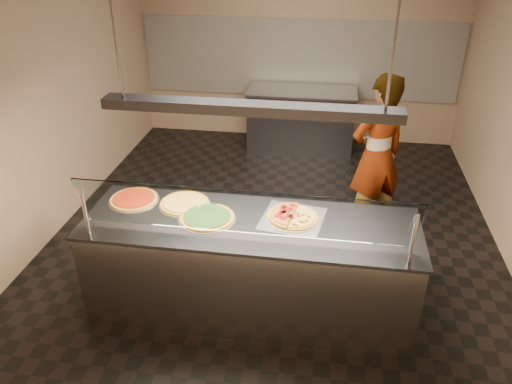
% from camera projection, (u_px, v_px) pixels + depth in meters
% --- Properties ---
extents(ground, '(5.00, 6.00, 0.02)m').
position_uv_depth(ground, '(274.00, 234.00, 5.79)').
color(ground, black).
rests_on(ground, ground).
extents(wall_back, '(5.00, 0.02, 3.00)m').
position_uv_depth(wall_back, '(299.00, 45.00, 7.67)').
color(wall_back, '#9C8164').
rests_on(wall_back, ground).
extents(wall_front, '(5.00, 0.02, 3.00)m').
position_uv_depth(wall_front, '(204.00, 314.00, 2.45)').
color(wall_front, '#9C8164').
rests_on(wall_front, ground).
extents(wall_left, '(0.02, 6.00, 3.00)m').
position_uv_depth(wall_left, '(46.00, 98.00, 5.40)').
color(wall_left, '#9C8164').
rests_on(wall_left, ground).
extents(tile_band, '(4.90, 0.02, 1.20)m').
position_uv_depth(tile_band, '(299.00, 58.00, 7.74)').
color(tile_band, silver).
rests_on(tile_band, wall_back).
extents(serving_counter, '(2.89, 0.94, 0.93)m').
position_uv_depth(serving_counter, '(251.00, 266.00, 4.49)').
color(serving_counter, '#B7B7BC').
rests_on(serving_counter, ground).
extents(sneeze_guard, '(2.65, 0.18, 0.54)m').
position_uv_depth(sneeze_guard, '(243.00, 213.00, 3.82)').
color(sneeze_guard, '#B7B7BC').
rests_on(sneeze_guard, serving_counter).
extents(perforated_tray, '(0.59, 0.59, 0.01)m').
position_uv_depth(perforated_tray, '(293.00, 218.00, 4.31)').
color(perforated_tray, silver).
rests_on(perforated_tray, serving_counter).
extents(half_pizza_pepperoni, '(0.28, 0.45, 0.05)m').
position_uv_depth(half_pizza_pepperoni, '(281.00, 214.00, 4.31)').
color(half_pizza_pepperoni, '#9C671C').
rests_on(half_pizza_pepperoni, perforated_tray).
extents(half_pizza_sausage, '(0.28, 0.45, 0.04)m').
position_uv_depth(half_pizza_sausage, '(305.00, 217.00, 4.28)').
color(half_pizza_sausage, '#9C671C').
rests_on(half_pizza_sausage, perforated_tray).
extents(pizza_spinach, '(0.50, 0.50, 0.03)m').
position_uv_depth(pizza_spinach, '(207.00, 217.00, 4.30)').
color(pizza_spinach, silver).
rests_on(pizza_spinach, serving_counter).
extents(pizza_cheese, '(0.47, 0.47, 0.03)m').
position_uv_depth(pizza_cheese, '(185.00, 203.00, 4.52)').
color(pizza_cheese, silver).
rests_on(pizza_cheese, serving_counter).
extents(pizza_tomato, '(0.46, 0.46, 0.03)m').
position_uv_depth(pizza_tomato, '(134.00, 199.00, 4.59)').
color(pizza_tomato, silver).
rests_on(pizza_tomato, serving_counter).
extents(pizza_spatula, '(0.28, 0.17, 0.02)m').
position_uv_depth(pizza_spatula, '(203.00, 205.00, 4.46)').
color(pizza_spatula, '#B7B7BC').
rests_on(pizza_spatula, pizza_spinach).
extents(prep_table, '(1.64, 0.74, 0.93)m').
position_uv_depth(prep_table, '(301.00, 119.00, 7.75)').
color(prep_table, '#3B3B40').
rests_on(prep_table, ground).
extents(worker, '(0.80, 0.74, 1.84)m').
position_uv_depth(worker, '(377.00, 156.00, 5.47)').
color(worker, '#3B3543').
rests_on(worker, ground).
extents(heat_lamp_housing, '(2.30, 0.18, 0.08)m').
position_uv_depth(heat_lamp_housing, '(250.00, 108.00, 3.77)').
color(heat_lamp_housing, '#3B3B40').
rests_on(heat_lamp_housing, ceiling).
extents(lamp_rod_left, '(0.02, 0.02, 1.01)m').
position_uv_depth(lamp_rod_left, '(114.00, 30.00, 3.64)').
color(lamp_rod_left, '#B7B7BC').
rests_on(lamp_rod_left, ceiling).
extents(lamp_rod_right, '(0.02, 0.02, 1.01)m').
position_uv_depth(lamp_rod_right, '(395.00, 39.00, 3.37)').
color(lamp_rod_right, '#B7B7BC').
rests_on(lamp_rod_right, ceiling).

